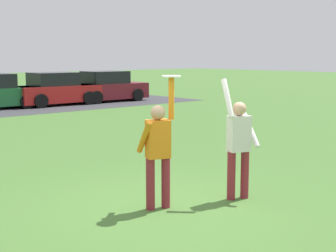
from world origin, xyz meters
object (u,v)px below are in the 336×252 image
at_px(person_defender, 239,142).
at_px(parked_car_red, 56,90).
at_px(frisbee_disc, 171,76).
at_px(parked_car_maroon, 107,88).
at_px(person_catcher, 158,148).

distance_m(person_defender, parked_car_red, 17.30).
xyz_separation_m(frisbee_disc, parked_car_maroon, (9.73, 15.90, -1.37)).
bearing_deg(parked_car_red, frisbee_disc, -111.27).
distance_m(person_catcher, parked_car_red, 17.34).
distance_m(frisbee_disc, parked_car_maroon, 18.69).
relative_size(person_catcher, person_defender, 1.02).
bearing_deg(person_catcher, parked_car_red, 85.81).
relative_size(person_catcher, frisbee_disc, 7.19).
height_order(parked_car_red, parked_car_maroon, same).
bearing_deg(parked_car_red, person_catcher, -112.01).
bearing_deg(person_catcher, frisbee_disc, -0.00).
relative_size(person_defender, parked_car_red, 0.49).
xyz_separation_m(person_defender, parked_car_red, (5.60, 16.36, -0.25)).
distance_m(person_catcher, parked_car_maroon, 18.69).
bearing_deg(frisbee_disc, parked_car_red, 67.08).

